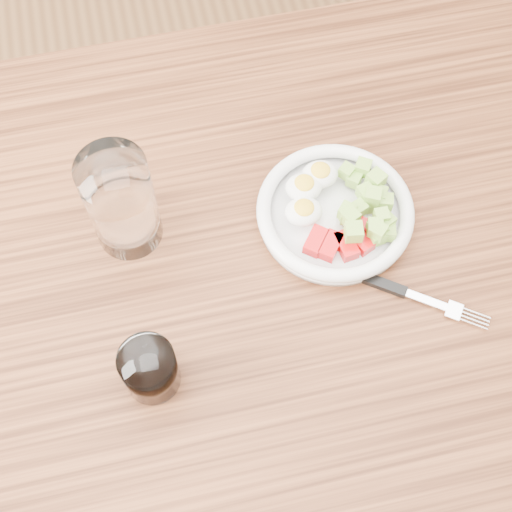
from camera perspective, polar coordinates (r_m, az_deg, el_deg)
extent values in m
plane|color=brown|center=(1.69, 0.42, -12.45)|extent=(4.00, 4.00, 0.00)
cube|color=brown|center=(0.98, 0.70, -1.71)|extent=(1.50, 0.90, 0.04)
cylinder|color=white|center=(1.00, 6.27, 3.18)|extent=(0.21, 0.21, 0.01)
torus|color=white|center=(0.98, 6.36, 3.64)|extent=(0.22, 0.22, 0.02)
cube|color=red|center=(0.96, 4.80, 1.20)|extent=(0.04, 0.04, 0.02)
cube|color=red|center=(0.96, 5.99, 0.81)|extent=(0.04, 0.04, 0.02)
cube|color=red|center=(0.96, 7.23, 0.84)|extent=(0.03, 0.04, 0.02)
cube|color=red|center=(0.97, 8.32, 1.28)|extent=(0.04, 0.05, 0.02)
cube|color=red|center=(0.98, 9.12, 2.06)|extent=(0.05, 0.04, 0.02)
ellipsoid|color=white|center=(0.99, 3.85, 5.52)|extent=(0.05, 0.04, 0.03)
ellipsoid|color=yellow|center=(0.98, 3.89, 5.87)|extent=(0.03, 0.03, 0.01)
ellipsoid|color=white|center=(1.00, 5.13, 6.50)|extent=(0.05, 0.04, 0.03)
ellipsoid|color=yellow|center=(0.99, 5.18, 6.86)|extent=(0.03, 0.03, 0.01)
ellipsoid|color=white|center=(0.97, 3.83, 3.55)|extent=(0.05, 0.04, 0.03)
ellipsoid|color=yellow|center=(0.96, 3.87, 3.89)|extent=(0.03, 0.03, 0.01)
cube|color=#A4D250|center=(1.01, 8.55, 7.02)|extent=(0.03, 0.03, 0.02)
cube|color=#A4D250|center=(0.96, 10.01, 3.14)|extent=(0.02, 0.02, 0.02)
cube|color=#A4D250|center=(0.98, 9.31, 4.74)|extent=(0.03, 0.03, 0.02)
cube|color=#A4D250|center=(0.97, 7.29, 3.53)|extent=(0.03, 0.03, 0.02)
cube|color=#A4D250|center=(0.99, 9.79, 4.87)|extent=(0.03, 0.03, 0.02)
cube|color=#A4D250|center=(0.99, 8.77, 5.03)|extent=(0.02, 0.02, 0.02)
cube|color=#A4D250|center=(0.95, 9.72, 1.97)|extent=(0.03, 0.03, 0.02)
cube|color=#A4D250|center=(0.96, 9.50, 2.30)|extent=(0.02, 0.02, 0.02)
cube|color=#A4D250|center=(0.96, 9.65, 2.10)|extent=(0.03, 0.03, 0.02)
cube|color=#A4D250|center=(0.99, 9.39, 4.10)|extent=(0.02, 0.02, 0.02)
cube|color=#A4D250|center=(0.98, 10.35, 4.31)|extent=(0.02, 0.02, 0.02)
cube|color=#A4D250|center=(0.95, 7.82, 1.93)|extent=(0.03, 0.03, 0.02)
cube|color=#A4D250|center=(1.01, 7.84, 6.08)|extent=(0.03, 0.03, 0.02)
cube|color=#A4D250|center=(0.98, 8.22, 3.79)|extent=(0.02, 0.02, 0.02)
cube|color=#A4D250|center=(0.97, 10.41, 2.76)|extent=(0.02, 0.02, 0.02)
cube|color=#A4D250|center=(0.99, 9.59, 6.07)|extent=(0.03, 0.03, 0.02)
cube|color=#A4D250|center=(0.97, 7.38, 3.19)|extent=(0.02, 0.02, 0.02)
cube|color=#A4D250|center=(0.99, 9.73, 4.88)|extent=(0.03, 0.03, 0.02)
cube|color=#A4D250|center=(1.01, 7.27, 6.72)|extent=(0.03, 0.03, 0.02)
cube|color=#A4D250|center=(0.96, 7.55, 3.08)|extent=(0.03, 0.03, 0.02)
cube|color=#A4D250|center=(0.96, 9.63, 1.58)|extent=(0.02, 0.02, 0.02)
cube|color=#A4D250|center=(0.97, 10.45, 1.91)|extent=(0.02, 0.02, 0.02)
cube|color=black|center=(0.96, 9.02, -1.84)|extent=(0.09, 0.07, 0.01)
cube|color=silver|center=(0.96, 13.61, -3.53)|extent=(0.06, 0.04, 0.00)
cube|color=silver|center=(0.97, 15.56, -4.23)|extent=(0.03, 0.03, 0.00)
cylinder|color=silver|center=(0.97, 17.01, -5.22)|extent=(0.03, 0.02, 0.00)
cylinder|color=silver|center=(0.97, 17.09, -4.94)|extent=(0.03, 0.02, 0.00)
cylinder|color=silver|center=(0.97, 17.17, -4.66)|extent=(0.03, 0.02, 0.00)
cylinder|color=silver|center=(0.97, 17.25, -4.39)|extent=(0.03, 0.02, 0.00)
cylinder|color=white|center=(0.93, -10.75, 4.26)|extent=(0.09, 0.09, 0.16)
cylinder|color=white|center=(0.88, -8.51, -8.95)|extent=(0.07, 0.07, 0.08)
cylinder|color=black|center=(0.88, -8.49, -8.99)|extent=(0.06, 0.06, 0.07)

